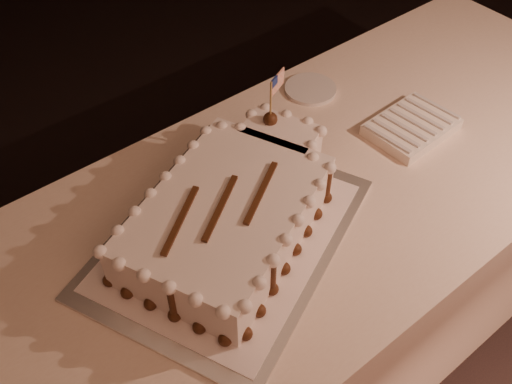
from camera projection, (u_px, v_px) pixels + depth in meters
banquet_table at (259, 306)px, 1.57m from camera, size 2.40×0.80×0.75m
cake_board at (228, 236)px, 1.26m from camera, size 0.74×0.66×0.01m
doily at (228, 235)px, 1.26m from camera, size 0.66×0.60×0.00m
sheet_cake at (234, 208)px, 1.23m from camera, size 0.60×0.47×0.23m
napkin_stack at (412, 127)px, 1.49m from camera, size 0.23×0.17×0.04m
side_plate at (310, 89)px, 1.62m from camera, size 0.15×0.15×0.01m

